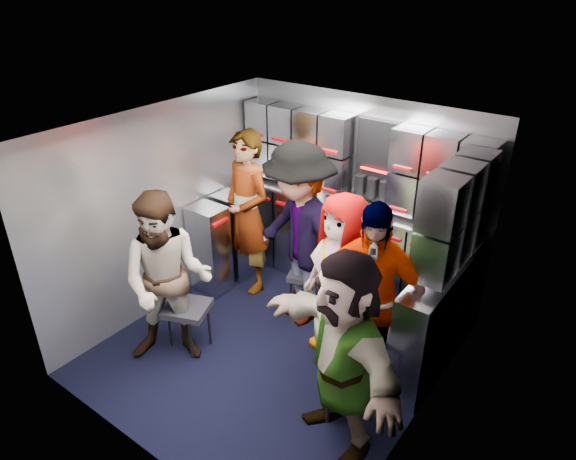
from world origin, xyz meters
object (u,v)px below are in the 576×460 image
Objects in this scene: jump_seat_mid_left at (308,276)px; attendant_arc_c at (342,277)px; attendant_standing at (247,213)px; attendant_arc_d at (368,299)px; jump_seat_near_left at (188,310)px; jump_seat_near_right at (352,385)px; attendant_arc_a at (168,281)px; attendant_arc_e at (342,354)px; jump_seat_center at (350,306)px; attendant_arc_b at (299,236)px; jump_seat_mid_right at (374,333)px.

jump_seat_mid_left is 0.30× the size of attendant_arc_c.
attendant_standing reaches higher than attendant_arc_d.
jump_seat_near_left is 1.69m from jump_seat_near_right.
attendant_arc_d reaches higher than jump_seat_near_left.
attendant_arc_a is 1.69m from attendant_arc_e.
attendant_arc_a is at bearing -90.00° from jump_seat_near_left.
attendant_arc_d is (0.39, -0.42, 0.49)m from jump_seat_center.
jump_seat_near_right is at bearing -92.82° from attendant_arc_d.
attendant_arc_e is at bearing -32.08° from attendant_arc_a.
jump_seat_center is (1.15, 0.98, -0.03)m from jump_seat_near_left.
jump_seat_near_right is 1.53m from attendant_arc_b.
attendant_arc_d is at bearing -1.35° from attendant_arc_b.
jump_seat_mid_left is at bearing 165.19° from attendant_arc_c.
attendant_arc_b is 1.09× the size of attendant_arc_d.
attendant_arc_a reaches higher than jump_seat_near_left.
attendant_arc_b reaches higher than attendant_arc_c.
attendant_standing is 1.10× the size of attendant_arc_a.
attendant_arc_d is at bearing -16.05° from attendant_arc_c.
jump_seat_near_left is at bearing 179.28° from attendant_arc_d.
attendant_arc_e is (1.68, 0.10, -0.00)m from attendant_arc_a.
jump_seat_mid_left is at bearing 64.38° from jump_seat_near_left.
attendant_arc_b is (0.55, 0.98, 0.53)m from jump_seat_near_left.
attendant_arc_a is at bearing -152.05° from attendant_arc_e.
attendant_arc_a is 1.29m from attendant_arc_b.
jump_seat_near_left reaches higher than jump_seat_mid_right.
jump_seat_center is at bearing 121.30° from jump_seat_near_right.
attendant_arc_d is 0.66m from attendant_arc_e.
jump_seat_mid_right is 0.30× the size of attendant_arc_a.
jump_seat_near_left is 1.25m from attendant_standing.
jump_seat_mid_left is at bearing 136.84° from jump_seat_near_right.
attendant_arc_e is at bearing -2.75° from jump_seat_near_left.
jump_seat_mid_right is 0.56m from attendant_arc_c.
jump_seat_near_left is 1.73m from attendant_arc_e.
attendant_arc_a is at bearing -68.19° from attendant_standing.
attendant_standing is (-1.36, 0.14, 0.53)m from jump_seat_center.
jump_seat_near_right is (1.68, 0.10, -0.01)m from jump_seat_near_left.
attendant_arc_a is at bearing -123.24° from attendant_arc_c.
attendant_arc_a reaches higher than jump_seat_mid_right.
jump_seat_mid_right is 0.26× the size of attendant_arc_b.
jump_seat_near_right is at bearing -76.97° from jump_seat_mid_right.
attendant_arc_e is at bearing -21.36° from attendant_arc_b.
attendant_standing is at bearing -177.40° from jump_seat_mid_left.
attendant_standing is 1.32m from attendant_arc_a.
jump_seat_near_left is 0.45m from attendant_arc_a.
attendant_arc_d is at bearing 127.61° from attendant_arc_e.
jump_seat_near_left reaches higher than jump_seat_mid_left.
attendant_arc_b is 1.07m from attendant_arc_d.
attendant_arc_d reaches higher than attendant_arc_e.
attendant_standing is at bearing 151.73° from jump_seat_near_right.
jump_seat_near_right is 2.22m from attendant_standing.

